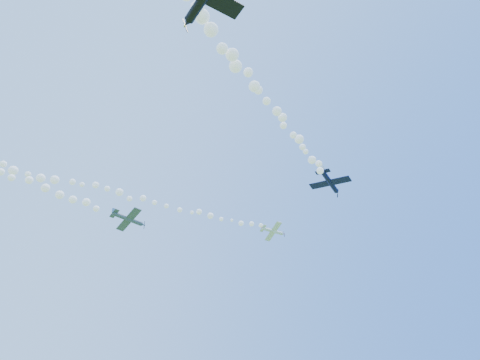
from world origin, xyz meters
TOP-DOWN VIEW (x-y plane):
  - plane_white at (25.25, 11.92)m, footprint 6.07×6.32m
  - smoke_trail_white at (-17.04, 17.56)m, footprint 80.98×12.73m
  - plane_navy at (23.07, -9.32)m, footprint 7.36×7.81m
  - smoke_trail_navy at (-12.12, -25.40)m, footprint 66.49×31.89m
  - plane_grey at (-7.39, 11.24)m, footprint 6.63×6.96m

SIDE VIEW (x-z plane):
  - plane_grey at x=-7.39m, z-range 40.90..42.89m
  - smoke_trail_navy at x=-12.12m, z-range 47.63..50.60m
  - plane_navy at x=23.07m, z-range 47.82..50.78m
  - smoke_trail_white at x=-17.04m, z-range 48.95..51.61m
  - plane_white at x=25.25m, z-range 49.59..51.56m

